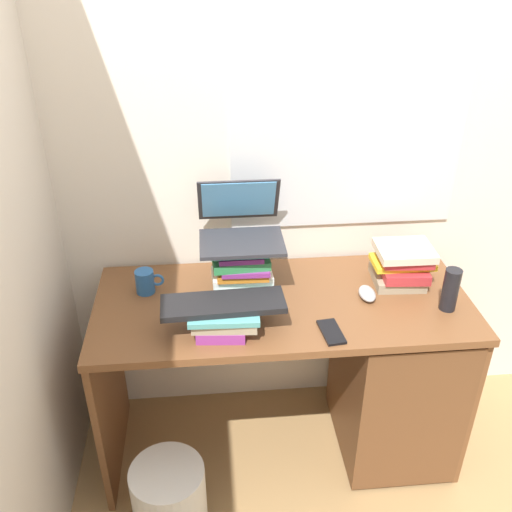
{
  "coord_description": "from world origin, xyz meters",
  "views": [
    {
      "loc": [
        -0.26,
        -1.72,
        1.96
      ],
      "look_at": [
        -0.1,
        0.03,
        0.93
      ],
      "focal_mm": 39.66,
      "sensor_mm": 36.0,
      "label": 1
    }
  ],
  "objects_px": {
    "desk": "(369,369)",
    "mug": "(146,282)",
    "computer_mouse": "(367,294)",
    "cell_phone": "(331,332)",
    "wastebasket": "(170,500)",
    "book_stack_tall": "(242,268)",
    "water_bottle": "(450,290)",
    "book_stack_side": "(402,265)",
    "laptop": "(240,224)",
    "keyboard": "(223,304)",
    "book_stack_keyboard_riser": "(223,318)"
  },
  "relations": [
    {
      "from": "book_stack_side",
      "to": "laptop",
      "type": "height_order",
      "value": "laptop"
    },
    {
      "from": "book_stack_side",
      "to": "water_bottle",
      "type": "relative_size",
      "value": 1.43
    },
    {
      "from": "wastebasket",
      "to": "book_stack_keyboard_riser",
      "type": "bearing_deg",
      "value": 43.79
    },
    {
      "from": "book_stack_side",
      "to": "mug",
      "type": "bearing_deg",
      "value": 178.73
    },
    {
      "from": "desk",
      "to": "cell_phone",
      "type": "bearing_deg",
      "value": -139.29
    },
    {
      "from": "water_bottle",
      "to": "wastebasket",
      "type": "height_order",
      "value": "water_bottle"
    },
    {
      "from": "book_stack_keyboard_riser",
      "to": "cell_phone",
      "type": "xyz_separation_m",
      "value": [
        0.37,
        -0.05,
        -0.05
      ]
    },
    {
      "from": "laptop",
      "to": "cell_phone",
      "type": "distance_m",
      "value": 0.52
    },
    {
      "from": "mug",
      "to": "water_bottle",
      "type": "bearing_deg",
      "value": -10.94
    },
    {
      "from": "book_stack_side",
      "to": "computer_mouse",
      "type": "xyz_separation_m",
      "value": [
        -0.16,
        -0.09,
        -0.06
      ]
    },
    {
      "from": "cell_phone",
      "to": "water_bottle",
      "type": "bearing_deg",
      "value": 6.25
    },
    {
      "from": "book_stack_keyboard_riser",
      "to": "water_bottle",
      "type": "xyz_separation_m",
      "value": [
        0.82,
        0.05,
        0.03
      ]
    },
    {
      "from": "wastebasket",
      "to": "book_stack_tall",
      "type": "bearing_deg",
      "value": 56.29
    },
    {
      "from": "keyboard",
      "to": "wastebasket",
      "type": "height_order",
      "value": "keyboard"
    },
    {
      "from": "desk",
      "to": "mug",
      "type": "bearing_deg",
      "value": 171.51
    },
    {
      "from": "book_stack_side",
      "to": "water_bottle",
      "type": "xyz_separation_m",
      "value": [
        0.12,
        -0.19,
        0.0
      ]
    },
    {
      "from": "mug",
      "to": "wastebasket",
      "type": "relative_size",
      "value": 0.35
    },
    {
      "from": "desk",
      "to": "laptop",
      "type": "height_order",
      "value": "laptop"
    },
    {
      "from": "cell_phone",
      "to": "wastebasket",
      "type": "height_order",
      "value": "cell_phone"
    },
    {
      "from": "desk",
      "to": "cell_phone",
      "type": "xyz_separation_m",
      "value": [
        -0.22,
        -0.19,
        0.35
      ]
    },
    {
      "from": "book_stack_side",
      "to": "computer_mouse",
      "type": "bearing_deg",
      "value": -148.9
    },
    {
      "from": "book_stack_keyboard_riser",
      "to": "keyboard",
      "type": "xyz_separation_m",
      "value": [
        0.0,
        0.01,
        0.05
      ]
    },
    {
      "from": "desk",
      "to": "mug",
      "type": "relative_size",
      "value": 12.92
    },
    {
      "from": "laptop",
      "to": "wastebasket",
      "type": "bearing_deg",
      "value": -120.58
    },
    {
      "from": "laptop",
      "to": "water_bottle",
      "type": "height_order",
      "value": "laptop"
    },
    {
      "from": "cell_phone",
      "to": "book_stack_tall",
      "type": "bearing_deg",
      "value": 127.05
    },
    {
      "from": "computer_mouse",
      "to": "book_stack_keyboard_riser",
      "type": "bearing_deg",
      "value": -165.07
    },
    {
      "from": "book_stack_tall",
      "to": "mug",
      "type": "distance_m",
      "value": 0.37
    },
    {
      "from": "desk",
      "to": "computer_mouse",
      "type": "relative_size",
      "value": 13.46
    },
    {
      "from": "desk",
      "to": "keyboard",
      "type": "height_order",
      "value": "keyboard"
    },
    {
      "from": "keyboard",
      "to": "cell_phone",
      "type": "distance_m",
      "value": 0.38
    },
    {
      "from": "desk",
      "to": "book_stack_tall",
      "type": "xyz_separation_m",
      "value": [
        -0.5,
        0.11,
        0.44
      ]
    },
    {
      "from": "book_stack_tall",
      "to": "computer_mouse",
      "type": "relative_size",
      "value": 2.25
    },
    {
      "from": "computer_mouse",
      "to": "cell_phone",
      "type": "xyz_separation_m",
      "value": [
        -0.18,
        -0.2,
        -0.01
      ]
    },
    {
      "from": "water_bottle",
      "to": "wastebasket",
      "type": "relative_size",
      "value": 0.53
    },
    {
      "from": "desk",
      "to": "water_bottle",
      "type": "distance_m",
      "value": 0.49
    },
    {
      "from": "book_stack_side",
      "to": "cell_phone",
      "type": "relative_size",
      "value": 1.72
    },
    {
      "from": "book_stack_tall",
      "to": "water_bottle",
      "type": "relative_size",
      "value": 1.42
    },
    {
      "from": "computer_mouse",
      "to": "mug",
      "type": "xyz_separation_m",
      "value": [
        -0.83,
        0.12,
        0.03
      ]
    },
    {
      "from": "desk",
      "to": "computer_mouse",
      "type": "distance_m",
      "value": 0.36
    },
    {
      "from": "computer_mouse",
      "to": "mug",
      "type": "relative_size",
      "value": 0.96
    },
    {
      "from": "mug",
      "to": "book_stack_side",
      "type": "bearing_deg",
      "value": -1.27
    },
    {
      "from": "book_stack_side",
      "to": "computer_mouse",
      "type": "relative_size",
      "value": 2.25
    },
    {
      "from": "desk",
      "to": "keyboard",
      "type": "distance_m",
      "value": 0.74
    },
    {
      "from": "desk",
      "to": "mug",
      "type": "distance_m",
      "value": 0.96
    },
    {
      "from": "desk",
      "to": "water_bottle",
      "type": "bearing_deg",
      "value": -19.65
    },
    {
      "from": "book_stack_keyboard_riser",
      "to": "computer_mouse",
      "type": "bearing_deg",
      "value": 14.93
    },
    {
      "from": "book_stack_tall",
      "to": "water_bottle",
      "type": "bearing_deg",
      "value": -14.78
    },
    {
      "from": "keyboard",
      "to": "water_bottle",
      "type": "height_order",
      "value": "water_bottle"
    },
    {
      "from": "keyboard",
      "to": "water_bottle",
      "type": "xyz_separation_m",
      "value": [
        0.81,
        0.04,
        -0.02
      ]
    }
  ]
}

